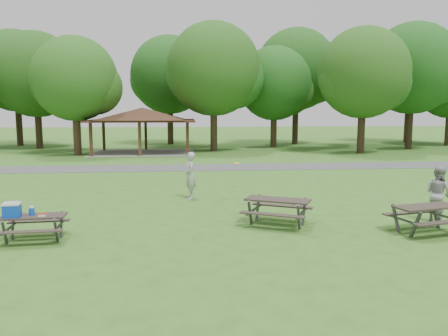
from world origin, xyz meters
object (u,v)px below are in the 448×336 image
(picnic_table_middle, at_px, (277,205))
(frisbee_thrower, at_px, (190,176))
(frisbee_catcher, at_px, (438,194))
(picnic_table_near, at_px, (27,217))

(picnic_table_middle, distance_m, frisbee_thrower, 5.12)
(frisbee_thrower, relative_size, frisbee_catcher, 1.04)
(picnic_table_near, xyz_separation_m, frisbee_thrower, (4.50, 5.44, 0.27))
(frisbee_catcher, bearing_deg, picnic_table_near, 77.21)
(frisbee_thrower, bearing_deg, picnic_table_near, -49.67)
(picnic_table_middle, relative_size, frisbee_thrower, 1.31)
(picnic_table_middle, bearing_deg, frisbee_catcher, 0.05)
(picnic_table_near, relative_size, picnic_table_middle, 0.73)
(picnic_table_near, xyz_separation_m, frisbee_catcher, (12.39, 1.08, 0.23))
(picnic_table_middle, bearing_deg, picnic_table_near, -171.48)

